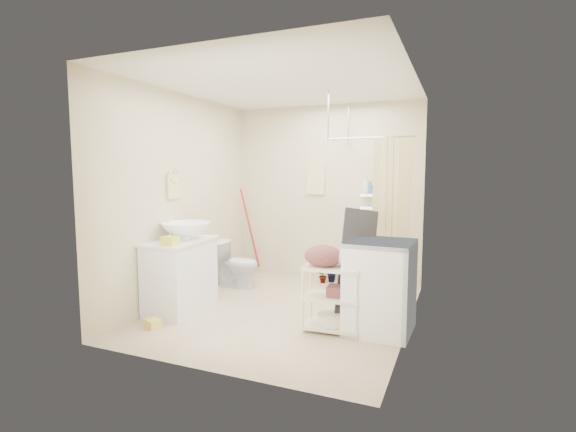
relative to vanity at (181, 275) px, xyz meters
The scene contains 23 objects.
floor 1.29m from the vanity, 18.56° to the left, with size 3.20×3.20×0.00m, color #C5B294.
ceiling 2.50m from the vanity, 18.56° to the left, with size 2.80×3.20×0.04m, color silver.
wall_back 2.47m from the vanity, 59.76° to the left, with size 2.80×0.04×2.60m, color beige.
wall_front 1.90m from the vanity, 46.22° to the right, with size 2.80×0.04×2.60m, color beige.
wall_left 1.00m from the vanity, 121.64° to the left, with size 0.04×3.20×2.60m, color beige.
wall_right 2.74m from the vanity, ahead, with size 0.04×3.20×2.60m, color beige.
vanity is the anchor object (origin of this frame).
sink 0.52m from the vanity, 72.92° to the left, with size 0.58×0.58×0.20m, color white.
counter_basket 0.58m from the vanity, 69.49° to the right, with size 0.17×0.13×0.09m, color yellow.
floor_basket 0.71m from the vanity, 81.44° to the right, with size 0.23×0.18×0.13m, color #F2D751.
toilet 1.13m from the vanity, 83.87° to the left, with size 0.37×0.64×0.66m, color silver.
mop 1.89m from the vanity, 92.78° to the left, with size 0.13×0.13×1.35m, color red, non-canonical shape.
potted_plant_a 2.14m from the vanity, 55.90° to the left, with size 0.19×0.13×0.36m, color brown.
potted_plant_b 2.29m from the vanity, 54.74° to the left, with size 0.16×0.13×0.30m, color brown.
hanging_towel 2.46m from the vanity, 62.85° to the left, with size 0.28×0.03×0.42m, color beige.
towel_ring 1.09m from the vanity, 139.26° to the left, with size 0.04×0.22×0.34m, color #D7CD83, non-canonical shape.
tp_holder 0.57m from the vanity, 114.47° to the left, with size 0.08×0.12×0.14m, color white, non-canonical shape.
shower 2.55m from the vanity, 35.61° to the left, with size 1.10×1.10×2.10m, color white, non-canonical shape.
shampoo_bottle_a 2.80m from the vanity, 46.81° to the left, with size 0.10×0.10×0.25m, color silver.
shampoo_bottle_b 2.82m from the vanity, 45.82° to the left, with size 0.07×0.08×0.17m, color #3A5CA0.
washing_machine 2.31m from the vanity, ahead, with size 0.64×0.66×0.93m, color white.
laundry_rack 1.86m from the vanity, ahead, with size 0.59×0.34×0.81m, color #EBE5C5, non-canonical shape.
ironing_board 2.06m from the vanity, ahead, with size 0.36×0.11×1.27m, color black, non-canonical shape.
Camera 1 is at (1.86, -4.36, 1.62)m, focal length 26.00 mm.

